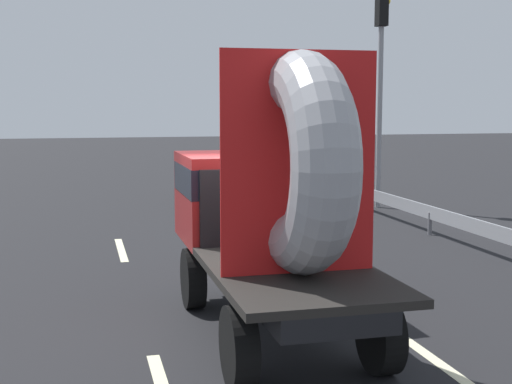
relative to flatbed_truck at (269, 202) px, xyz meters
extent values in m
plane|color=black|center=(-0.25, 0.23, -1.82)|extent=(120.00, 120.00, 0.00)
cylinder|color=black|center=(-0.85, 1.35, -1.35)|extent=(0.28, 0.93, 0.93)
cylinder|color=black|center=(0.85, 1.35, -1.35)|extent=(0.28, 0.93, 0.93)
cylinder|color=black|center=(-0.85, -1.86, -1.35)|extent=(0.28, 0.93, 0.93)
cylinder|color=black|center=(0.85, -1.86, -1.35)|extent=(0.28, 0.93, 0.93)
cube|color=black|center=(0.00, -0.28, -0.90)|extent=(1.30, 5.12, 0.25)
cube|color=maroon|center=(0.00, 1.35, -0.10)|extent=(2.00, 1.87, 1.35)
cube|color=black|center=(0.00, 1.30, 0.20)|extent=(2.02, 1.77, 0.44)
cube|color=black|center=(0.00, -1.21, -0.73)|extent=(2.00, 3.26, 0.10)
cube|color=black|center=(0.00, 0.37, -0.13)|extent=(1.80, 0.08, 1.10)
torus|color=#9E9EA3|center=(0.00, -1.36, 0.64)|extent=(0.76, 2.64, 2.64)
cube|color=red|center=(0.00, -1.36, 0.64)|extent=(1.90, 0.03, 2.64)
cylinder|color=black|center=(2.62, 14.41, -1.51)|extent=(0.21, 0.62, 0.62)
cylinder|color=black|center=(4.13, 14.41, -1.51)|extent=(0.21, 0.62, 0.62)
cylinder|color=black|center=(2.62, 11.81, -1.51)|extent=(0.21, 0.62, 0.62)
cylinder|color=black|center=(4.13, 11.81, -1.51)|extent=(0.21, 0.62, 0.62)
cube|color=maroon|center=(3.37, 13.11, -1.25)|extent=(1.74, 4.06, 0.53)
cube|color=black|center=(3.37, 13.01, -0.74)|extent=(1.56, 2.27, 0.48)
cylinder|color=gray|center=(6.39, 10.65, 0.92)|extent=(0.16, 0.16, 5.49)
cube|color=black|center=(6.39, 10.65, 4.12)|extent=(0.30, 0.36, 0.90)
sphere|color=yellow|center=(6.56, 10.65, 4.40)|extent=(0.20, 0.20, 0.20)
cube|color=gray|center=(5.72, 4.04, -1.27)|extent=(0.06, 16.05, 0.32)
cylinder|color=slate|center=(5.72, 6.05, -1.55)|extent=(0.10, 0.10, 0.55)
cylinder|color=slate|center=(5.72, 10.06, -1.55)|extent=(0.10, 0.10, 0.55)
cube|color=beige|center=(-1.69, 6.08, -1.82)|extent=(0.16, 2.51, 0.01)
cube|color=beige|center=(1.69, -2.04, -1.82)|extent=(0.16, 2.72, 0.01)
cube|color=beige|center=(1.69, 5.82, -1.82)|extent=(0.16, 2.16, 0.01)
camera|label=1|loc=(-2.51, -9.21, 1.32)|focal=49.18mm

